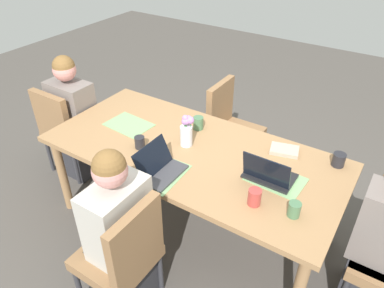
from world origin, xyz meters
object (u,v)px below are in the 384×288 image
coffee_mug_centre_right (198,123)px  dining_table (192,157)px  flower_vase (187,131)px  chair_far_left_mid (124,253)px  chair_near_right_near (230,124)px  chair_head_right_left_far (66,128)px  laptop_head_left_left_near (269,174)px  coffee_mug_centre_left (140,142)px  coffee_mug_near_right (255,197)px  book_red_cover (284,150)px  person_far_left_mid (121,239)px  laptop_far_left_mid (159,168)px  coffee_mug_far_left (294,209)px  person_head_right_left_far (76,124)px  coffee_mug_near_left (339,160)px

coffee_mug_centre_right → dining_table: bearing=113.4°
flower_vase → coffee_mug_centre_right: flower_vase is taller
chair_far_left_mid → flower_vase: 0.96m
chair_far_left_mid → chair_near_right_near: bearing=-84.2°
dining_table → chair_near_right_near: 0.88m
chair_head_right_left_far → flower_vase: flower_vase is taller
laptop_head_left_left_near → coffee_mug_centre_left: 0.95m
coffee_mug_near_right → book_red_cover: 0.62m
person_far_left_mid → laptop_head_left_left_near: size_ratio=3.73×
chair_near_right_near → dining_table: bearing=98.3°
dining_table → flower_vase: size_ratio=8.81×
flower_vase → laptop_far_left_mid: size_ratio=0.78×
chair_far_left_mid → coffee_mug_centre_right: 1.16m
laptop_head_left_left_near → coffee_mug_centre_right: bearing=-21.7°
coffee_mug_centre_right → person_far_left_mid: bearing=95.0°
flower_vase → dining_table: bearing=153.2°
laptop_head_left_left_near → person_far_left_mid: bearing=50.4°
chair_far_left_mid → coffee_mug_near_right: 0.86m
coffee_mug_centre_left → coffee_mug_far_left: size_ratio=0.97×
dining_table → coffee_mug_centre_left: (0.34, 0.19, 0.12)m
person_head_right_left_far → laptop_head_left_left_near: person_head_right_left_far is taller
chair_near_right_near → chair_head_right_left_far: bearing=35.6°
chair_head_right_left_far → coffee_mug_centre_left: size_ratio=9.83×
person_head_right_left_far → flower_vase: (-1.25, -0.01, 0.36)m
book_red_cover → coffee_mug_far_left: bearing=100.6°
chair_far_left_mid → person_far_left_mid: size_ratio=0.75×
coffee_mug_far_left → laptop_head_left_left_near: bearing=-41.3°
person_head_right_left_far → chair_near_right_near: person_head_right_left_far is taller
coffee_mug_centre_left → dining_table: bearing=-151.1°
person_head_right_left_far → book_red_cover: 1.94m
dining_table → person_far_left_mid: bearing=88.0°
chair_head_right_left_far → laptop_far_left_mid: laptop_far_left_mid is taller
laptop_far_left_mid → coffee_mug_centre_right: 0.63m
coffee_mug_near_right → chair_near_right_near: bearing=-56.5°
laptop_far_left_mid → coffee_mug_near_left: laptop_far_left_mid is taller
coffee_mug_far_left → person_far_left_mid: bearing=31.5°
person_head_right_left_far → dining_table: bearing=178.8°
dining_table → person_far_left_mid: 0.79m
laptop_far_left_mid → coffee_mug_far_left: (-0.89, -0.11, 0.00)m
laptop_far_left_mid → coffee_mug_far_left: bearing=-172.6°
laptop_head_left_left_near → coffee_mug_near_left: size_ratio=3.40×
person_head_right_left_far → chair_near_right_near: (-1.20, -0.83, -0.03)m
laptop_far_left_mid → coffee_mug_centre_left: 0.35m
chair_head_right_left_far → laptop_far_left_mid: bearing=167.3°
person_far_left_mid → flower_vase: (0.04, -0.81, 0.36)m
chair_head_right_left_far → book_red_cover: (-1.96, -0.39, 0.27)m
coffee_mug_near_left → coffee_mug_centre_left: coffee_mug_near_left is taller
person_far_left_mid → chair_head_right_left_far: person_far_left_mid is taller
chair_near_right_near → laptop_far_left_mid: (-0.09, 1.20, 0.30)m
person_head_right_left_far → flower_vase: bearing=-179.7°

